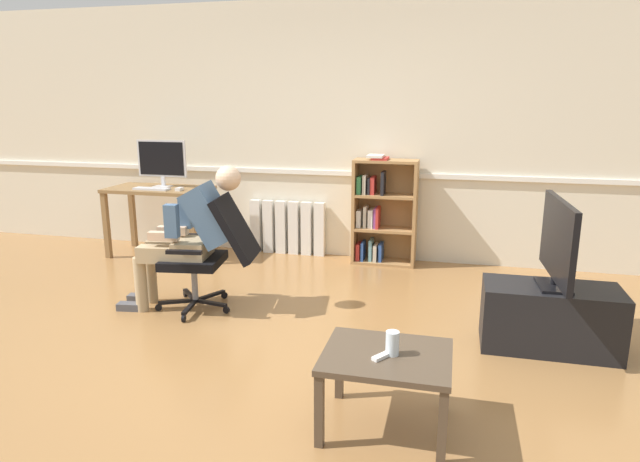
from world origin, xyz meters
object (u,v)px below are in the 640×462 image
at_px(person_seated, 190,233).
at_px(coffee_table, 387,364).
at_px(tv_screen, 558,242).
at_px(spare_remote, 384,355).
at_px(computer_mouse, 179,189).
at_px(computer_desk, 159,199).
at_px(drinking_glass, 392,343).
at_px(imac_monitor, 162,160).
at_px(radiator, 287,227).
at_px(bookshelf, 381,213).
at_px(tv_stand, 550,318).
at_px(office_chair, 212,248).
at_px(keyboard, 152,189).

distance_m(person_seated, coffee_table, 2.23).
height_order(tv_screen, spare_remote, tv_screen).
xyz_separation_m(computer_mouse, coffee_table, (2.53, -2.60, -0.41)).
distance_m(computer_desk, spare_remote, 3.96).
distance_m(tv_screen, drinking_glass, 1.58).
distance_m(imac_monitor, spare_remote, 4.04).
distance_m(computer_desk, imac_monitor, 0.42).
height_order(radiator, coffee_table, radiator).
height_order(bookshelf, person_seated, person_seated).
bearing_deg(spare_remote, radiator, 149.38).
xyz_separation_m(bookshelf, radiator, (-1.05, 0.10, -0.24)).
bearing_deg(drinking_glass, computer_mouse, 134.44).
xyz_separation_m(computer_mouse, radiator, (1.02, 0.51, -0.47)).
xyz_separation_m(imac_monitor, drinking_glass, (2.85, -2.80, -0.56)).
height_order(imac_monitor, computer_mouse, imac_monitor).
distance_m(computer_desk, tv_stand, 4.12).
bearing_deg(computer_desk, drinking_glass, -43.53).
xyz_separation_m(person_seated, coffee_table, (1.77, -1.33, -0.28)).
bearing_deg(tv_stand, bookshelf, 128.70).
bearing_deg(bookshelf, person_seated, -128.10).
bearing_deg(person_seated, bookshelf, 133.72).
xyz_separation_m(radiator, drinking_glass, (1.53, -3.11, 0.19)).
distance_m(office_chair, spare_remote, 2.11).
relative_size(computer_mouse, drinking_glass, 0.79).
distance_m(keyboard, tv_stand, 4.09).
distance_m(bookshelf, spare_remote, 3.08).
height_order(keyboard, computer_mouse, computer_mouse).
height_order(computer_desk, spare_remote, computer_desk).
height_order(radiator, person_seated, person_seated).
bearing_deg(tv_screen, keyboard, 67.73).
relative_size(keyboard, bookshelf, 0.34).
bearing_deg(person_seated, keyboard, -147.57).
bearing_deg(tv_stand, office_chair, 177.23).
xyz_separation_m(person_seated, tv_stand, (2.75, -0.10, -0.42)).
distance_m(keyboard, bookshelf, 2.44).
bearing_deg(computer_mouse, person_seated, -59.19).
xyz_separation_m(bookshelf, office_chair, (-1.14, -1.66, -0.02)).
height_order(keyboard, radiator, keyboard).
bearing_deg(drinking_glass, bookshelf, 98.93).
height_order(bookshelf, spare_remote, bookshelf).
distance_m(radiator, tv_stand, 3.12).
height_order(drinking_glass, spare_remote, drinking_glass).
relative_size(keyboard, drinking_glass, 3.08).
height_order(bookshelf, drinking_glass, bookshelf).
distance_m(imac_monitor, radiator, 1.55).
distance_m(computer_desk, coffee_table, 3.94).
bearing_deg(computer_desk, spare_remote, -44.29).
height_order(coffee_table, spare_remote, spare_remote).
bearing_deg(office_chair, radiator, 168.96).
height_order(keyboard, spare_remote, keyboard).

